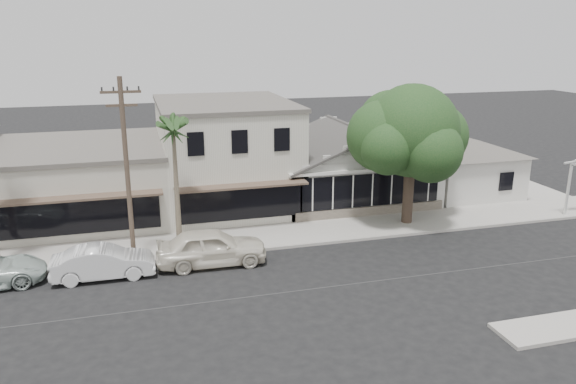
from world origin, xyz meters
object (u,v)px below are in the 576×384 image
object	(u,v)px
car_1	(103,262)
utility_pole	(127,168)
shade_tree	(409,133)
car_0	(212,247)

from	to	relation	value
car_1	utility_pole	bearing A→B (deg)	-42.17
car_1	shade_tree	world-z (taller)	shade_tree
car_1	shade_tree	xyz separation A→B (m)	(16.79, 3.24, 4.63)
car_0	shade_tree	bearing A→B (deg)	-73.94
car_0	car_1	size ratio (longest dim) A/B	1.15
car_0	shade_tree	world-z (taller)	shade_tree
car_1	shade_tree	bearing A→B (deg)	-78.56
utility_pole	shade_tree	world-z (taller)	utility_pole
car_0	utility_pole	bearing A→B (deg)	72.40
utility_pole	shade_tree	size ratio (longest dim) A/B	1.10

